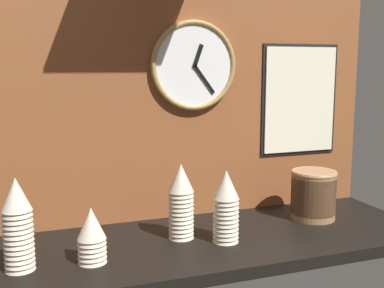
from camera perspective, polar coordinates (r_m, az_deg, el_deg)
ground_plane at (r=1.69m, az=1.47°, el=-11.61°), size 1.60×0.56×0.04m
wall_tiled_back at (r=1.83m, az=-1.52°, el=7.45°), size 1.60×0.03×1.05m
cup_stack_left at (r=1.49m, az=-11.81°, el=-10.54°), size 0.09×0.09×0.17m
cup_stack_center at (r=1.64m, az=-1.30°, el=-6.80°), size 0.09×0.09×0.26m
cup_stack_center_right at (r=1.61m, az=4.06°, el=-7.39°), size 0.09×0.09×0.24m
cup_stack_far_left at (r=1.48m, az=-19.95°, el=-8.94°), size 0.09×0.09×0.27m
bowl_stack_far_right at (r=1.91m, az=14.19°, el=-5.72°), size 0.17×0.17×0.19m
wall_clock at (r=1.82m, az=0.24°, el=9.28°), size 0.34×0.03×0.34m
menu_board at (r=2.04m, az=12.65°, el=5.11°), size 0.35×0.01×0.45m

